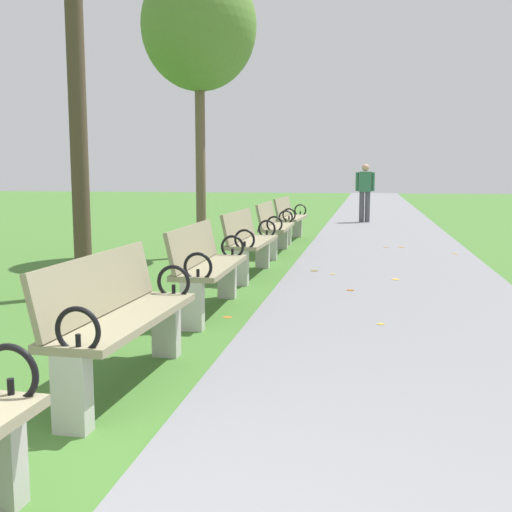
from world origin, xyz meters
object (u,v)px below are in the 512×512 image
object	(u,v)px
park_bench_3	(206,266)
park_bench_4	(249,241)
park_bench_2	(119,317)
tree_3	(199,28)
park_bench_5	(274,226)
pedestrian_walking	(365,190)
park_bench_6	(290,217)

from	to	relation	value
park_bench_3	park_bench_4	bearing A→B (deg)	90.00
park_bench_2	tree_3	distance (m)	7.27
park_bench_4	park_bench_5	distance (m)	2.35
park_bench_2	park_bench_4	world-z (taller)	same
park_bench_5	pedestrian_walking	bearing A→B (deg)	77.91
park_bench_2	pedestrian_walking	size ratio (longest dim) A/B	1.00
tree_3	park_bench_6	bearing A→B (deg)	66.78
park_bench_2	tree_3	xyz separation A→B (m)	(-1.17, 6.38, 3.27)
park_bench_2	tree_3	bearing A→B (deg)	100.35
park_bench_3	tree_3	size ratio (longest dim) A/B	0.33
park_bench_3	tree_3	xyz separation A→B (m)	(-1.17, 4.10, 3.27)
tree_3	pedestrian_walking	size ratio (longest dim) A/B	2.97
park_bench_4	pedestrian_walking	size ratio (longest dim) A/B	0.99
park_bench_2	park_bench_4	distance (m)	4.57
park_bench_2	park_bench_6	bearing A→B (deg)	90.00
park_bench_5	tree_3	xyz separation A→B (m)	(-1.17, -0.54, 3.27)
park_bench_6	tree_3	distance (m)	4.41
park_bench_4	pedestrian_walking	xyz separation A→B (m)	(1.51, 9.40, 0.44)
tree_3	pedestrian_walking	xyz separation A→B (m)	(2.67, 7.59, -2.83)
park_bench_3	pedestrian_walking	distance (m)	11.79
park_bench_5	pedestrian_walking	distance (m)	7.22
park_bench_6	tree_3	size ratio (longest dim) A/B	0.34
park_bench_3	park_bench_4	world-z (taller)	same
park_bench_3	tree_3	world-z (taller)	tree_3
park_bench_4	pedestrian_walking	bearing A→B (deg)	80.88
park_bench_2	park_bench_3	world-z (taller)	same
park_bench_2	pedestrian_walking	xyz separation A→B (m)	(1.51, 13.98, 0.44)
park_bench_4	park_bench_2	bearing A→B (deg)	-90.00
park_bench_6	pedestrian_walking	bearing A→B (deg)	72.80
pedestrian_walking	park_bench_3	bearing A→B (deg)	-97.36
park_bench_3	park_bench_6	distance (m)	6.81
park_bench_5	pedestrian_walking	xyz separation A→B (m)	(1.51, 7.05, 0.44)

